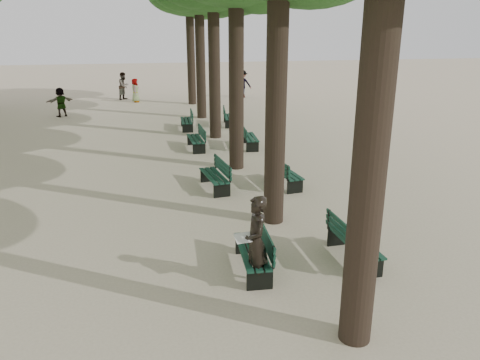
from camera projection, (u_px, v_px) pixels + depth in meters
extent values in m
plane|color=#C4B494|center=(241.00, 285.00, 9.33)|extent=(120.00, 120.00, 0.00)
cylinder|color=#33261C|center=(374.00, 113.00, 6.58)|extent=(0.52, 0.52, 7.50)
cylinder|color=#33261C|center=(277.00, 77.00, 11.23)|extent=(0.52, 0.52, 7.50)
cylinder|color=#33261C|center=(236.00, 62.00, 15.88)|extent=(0.52, 0.52, 7.50)
cylinder|color=#33261C|center=(214.00, 54.00, 20.53)|extent=(0.52, 0.52, 7.50)
cylinder|color=#33261C|center=(200.00, 49.00, 25.18)|extent=(0.52, 0.52, 7.50)
cylinder|color=#33261C|center=(191.00, 45.00, 29.83)|extent=(0.52, 0.52, 7.50)
cube|color=black|center=(252.00, 261.00, 9.83)|extent=(0.62, 1.83, 0.45)
cube|color=black|center=(252.00, 251.00, 9.76)|extent=(0.64, 1.83, 0.04)
cube|color=black|center=(265.00, 238.00, 9.71)|extent=(0.14, 1.80, 0.40)
cube|color=black|center=(214.00, 182.00, 14.74)|extent=(0.75, 1.85, 0.45)
cube|color=black|center=(214.00, 176.00, 14.67)|extent=(0.77, 1.85, 0.04)
cube|color=black|center=(222.00, 167.00, 14.67)|extent=(0.27, 1.79, 0.40)
cube|color=black|center=(196.00, 144.00, 19.53)|extent=(0.60, 1.82, 0.45)
cube|color=black|center=(195.00, 139.00, 19.46)|extent=(0.62, 1.82, 0.04)
cube|color=black|center=(202.00, 132.00, 19.44)|extent=(0.12, 1.80, 0.40)
cube|color=black|center=(186.00, 125.00, 23.30)|extent=(0.60, 1.82, 0.45)
cube|color=black|center=(186.00, 120.00, 23.23)|extent=(0.62, 1.82, 0.04)
cube|color=black|center=(192.00, 115.00, 23.18)|extent=(0.12, 1.80, 0.40)
cube|color=black|center=(354.00, 251.00, 10.24)|extent=(0.59, 1.82, 0.45)
cube|color=black|center=(355.00, 242.00, 10.17)|extent=(0.61, 1.82, 0.04)
cube|color=black|center=(344.00, 232.00, 10.02)|extent=(0.11, 1.80, 0.40)
cube|color=black|center=(285.00, 179.00, 15.08)|extent=(0.75, 1.85, 0.45)
cube|color=black|center=(285.00, 172.00, 15.01)|extent=(0.77, 1.85, 0.04)
cube|color=black|center=(278.00, 165.00, 14.84)|extent=(0.27, 1.79, 0.40)
cube|color=black|center=(250.00, 142.00, 19.84)|extent=(0.64, 1.83, 0.45)
cube|color=black|center=(250.00, 137.00, 19.77)|extent=(0.66, 1.83, 0.04)
cube|color=black|center=(244.00, 131.00, 19.64)|extent=(0.16, 1.80, 0.40)
cube|color=black|center=(230.00, 121.00, 24.25)|extent=(0.75, 1.85, 0.45)
cube|color=black|center=(230.00, 117.00, 24.18)|extent=(0.77, 1.85, 0.04)
cube|color=black|center=(224.00, 112.00, 24.07)|extent=(0.27, 1.79, 0.40)
imported|color=black|center=(256.00, 242.00, 9.05)|extent=(0.39, 0.76, 1.87)
cube|color=white|center=(244.00, 238.00, 8.97)|extent=(0.37, 0.29, 0.12)
imported|color=#262628|center=(124.00, 86.00, 32.57)|extent=(0.84, 0.95, 1.87)
imported|color=#262628|center=(135.00, 90.00, 31.50)|extent=(0.42, 0.80, 1.57)
imported|color=#262628|center=(61.00, 102.00, 26.43)|extent=(1.47, 1.08, 1.64)
imported|color=#262628|center=(243.00, 84.00, 33.50)|extent=(1.26, 0.45, 1.93)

